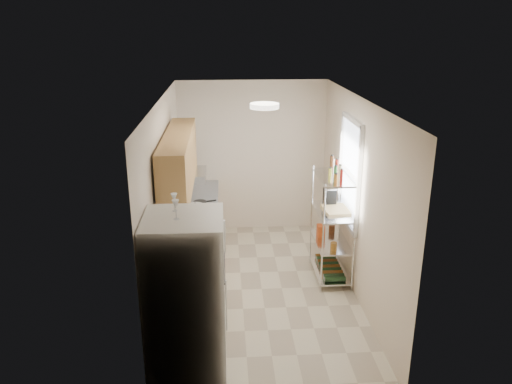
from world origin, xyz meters
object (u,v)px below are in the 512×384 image
rice_cooker (195,212)px  espresso_machine (330,196)px  cutting_board (336,210)px  refrigerator (187,303)px  frying_pan_large (195,208)px

rice_cooker → espresso_machine: (1.91, 0.19, 0.13)m
cutting_board → espresso_machine: size_ratio=1.71×
refrigerator → rice_cooker: refrigerator is taller
espresso_machine → rice_cooker: bearing=-177.9°
frying_pan_large → espresso_machine: 1.96m
refrigerator → rice_cooker: 2.18m
rice_cooker → espresso_machine: bearing=5.7°
frying_pan_large → rice_cooker: bearing=-69.6°
espresso_machine → frying_pan_large: bearing=170.1°
rice_cooker → espresso_machine: 1.92m
frying_pan_large → cutting_board: cutting_board is taller
refrigerator → frying_pan_large: size_ratio=7.07×
refrigerator → espresso_machine: (1.89, 2.37, 0.24)m
cutting_board → espresso_machine: espresso_machine is taller
frying_pan_large → espresso_machine: espresso_machine is taller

